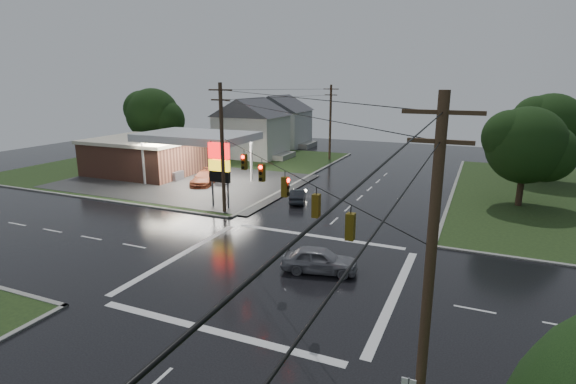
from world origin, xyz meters
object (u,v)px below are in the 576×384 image
at_px(utility_pole_se, 430,271).
at_px(car_north, 298,196).
at_px(car_crossing, 319,260).
at_px(utility_pole_nw, 222,147).
at_px(gas_station, 153,154).
at_px(house_near, 252,127).
at_px(pylon_sign, 219,164).
at_px(utility_pole_n, 330,121).
at_px(house_far, 280,120).
at_px(tree_nw_behind, 154,115).
at_px(tree_ne_far, 551,127).
at_px(car_pump, 205,178).
at_px(tree_ne_near, 528,146).

bearing_deg(utility_pole_se, car_north, 120.39).
bearing_deg(car_crossing, utility_pole_nw, 42.50).
relative_size(gas_station, house_near, 2.37).
bearing_deg(car_crossing, pylon_sign, 41.65).
distance_m(utility_pole_n, house_far, 16.00).
bearing_deg(car_crossing, utility_pole_n, 5.63).
distance_m(gas_station, tree_nw_behind, 13.63).
height_order(utility_pole_se, car_north, utility_pole_se).
relative_size(utility_pole_n, car_crossing, 2.30).
xyz_separation_m(tree_nw_behind, car_crossing, (36.11, -28.87, -5.40)).
relative_size(gas_station, car_crossing, 5.74).
height_order(utility_pole_n, house_near, utility_pole_n).
height_order(pylon_sign, car_crossing, pylon_sign).
height_order(utility_pole_nw, house_near, utility_pole_nw).
height_order(tree_ne_far, car_pump, tree_ne_far).
bearing_deg(car_pump, car_north, -27.80).
height_order(pylon_sign, car_north, pylon_sign).
bearing_deg(tree_ne_far, tree_ne_near, -104.07).
relative_size(utility_pole_nw, utility_pole_n, 1.05).
distance_m(car_north, car_crossing, 15.79).
height_order(house_far, tree_nw_behind, tree_nw_behind).
distance_m(utility_pole_nw, utility_pole_se, 26.87).
xyz_separation_m(tree_nw_behind, car_north, (28.88, -14.83, -5.56)).
bearing_deg(utility_pole_se, house_near, 123.79).
bearing_deg(car_pump, utility_pole_nw, -63.50).
height_order(gas_station, tree_ne_near, tree_ne_near).
distance_m(utility_pole_n, house_near, 11.67).
xyz_separation_m(utility_pole_n, car_pump, (-7.50, -20.34, -4.71)).
bearing_deg(car_north, gas_station, -30.13).
bearing_deg(gas_station, house_far, 82.50).
height_order(tree_ne_near, car_north, tree_ne_near).
relative_size(utility_pole_nw, car_crossing, 2.41).
distance_m(utility_pole_se, car_crossing, 13.77).
xyz_separation_m(utility_pole_nw, car_pump, (-7.50, 8.16, -4.96)).
height_order(utility_pole_nw, utility_pole_se, same).
bearing_deg(utility_pole_n, car_crossing, -72.30).
relative_size(utility_pole_se, house_far, 1.00).
relative_size(utility_pole_nw, tree_nw_behind, 1.10).
xyz_separation_m(house_far, tree_ne_far, (39.10, -14.01, 1.77)).
height_order(utility_pole_nw, car_pump, utility_pole_nw).
relative_size(house_far, tree_ne_far, 1.13).
relative_size(utility_pole_n, car_pump, 2.01).
distance_m(tree_nw_behind, car_north, 32.94).
bearing_deg(car_crossing, gas_station, 44.32).
relative_size(gas_station, pylon_sign, 4.37).
xyz_separation_m(utility_pole_n, car_north, (4.54, -22.83, -4.84)).
relative_size(pylon_sign, tree_ne_far, 0.61).
bearing_deg(gas_station, tree_ne_near, 3.30).
height_order(utility_pole_n, car_crossing, utility_pole_n).
distance_m(tree_ne_near, car_pump, 31.81).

